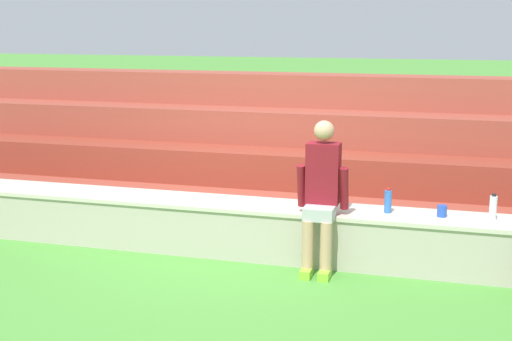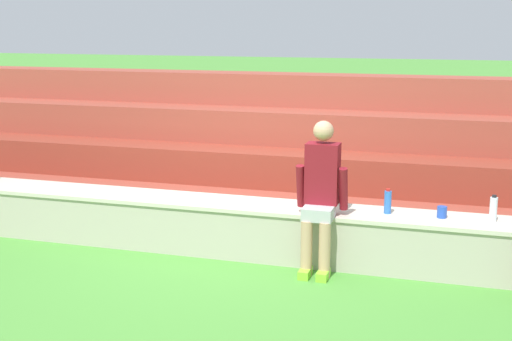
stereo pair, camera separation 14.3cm
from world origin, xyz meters
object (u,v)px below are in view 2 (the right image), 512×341
Objects in this scene: water_bottle_mid_right at (388,202)px; person_left_of_center at (321,193)px; water_bottle_center_gap at (493,209)px; plastic_cup_right_end at (442,212)px.

person_left_of_center is at bearing -155.20° from water_bottle_mid_right.
water_bottle_center_gap is at bearing 0.16° from water_bottle_mid_right.
water_bottle_center_gap is 1.04× the size of water_bottle_mid_right.
person_left_of_center is 1.15m from plastic_cup_right_end.
water_bottle_center_gap is (1.56, 0.28, -0.11)m from person_left_of_center.
water_bottle_mid_right reaches higher than plastic_cup_right_end.
plastic_cup_right_end is at bearing -179.30° from water_bottle_center_gap.
water_bottle_center_gap reaches higher than plastic_cup_right_end.
water_bottle_center_gap is 2.29× the size of plastic_cup_right_end.
person_left_of_center is 0.67m from water_bottle_mid_right.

